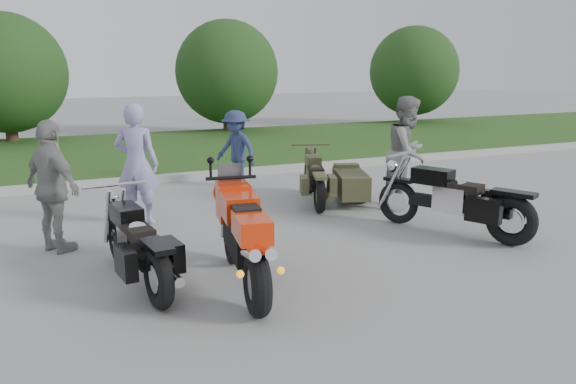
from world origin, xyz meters
name	(u,v)px	position (x,y,z in m)	size (l,w,h in m)	color
ground	(267,277)	(0.00, 0.00, 0.00)	(80.00, 80.00, 0.00)	gray
curb	(160,179)	(0.00, 6.00, 0.07)	(60.00, 0.30, 0.15)	#A6A49D
grass_strip	(129,152)	(0.00, 10.15, 0.07)	(60.00, 8.00, 0.14)	#386020
tree_mid_left	(5,73)	(-3.00, 13.50, 2.19)	(3.60, 3.60, 4.00)	#3F2B1C
tree_mid_right	(227,72)	(4.00, 13.50, 2.19)	(3.60, 3.60, 4.00)	#3F2B1C
tree_far_right	(414,71)	(12.00, 13.50, 2.19)	(3.60, 3.60, 4.00)	#3F2B1C
sportbike_red	(243,234)	(-0.36, -0.19, 0.62)	(0.63, 2.23, 1.06)	black
cruiser_left	(138,249)	(-1.40, 0.35, 0.43)	(0.52, 2.21, 0.85)	black
cruiser_right	(458,203)	(3.17, 0.43, 0.48)	(1.20, 2.27, 0.94)	black
cruiser_sidecar	(336,183)	(2.49, 2.84, 0.38)	(1.45, 2.02, 0.81)	black
person_stripe	(137,164)	(-0.94, 3.01, 0.94)	(0.69, 0.45, 1.88)	#978DC0
person_grey	(408,153)	(3.48, 2.12, 0.96)	(0.94, 0.73, 1.92)	gray
person_denim	(236,149)	(1.34, 4.95, 0.78)	(1.00, 0.58, 1.55)	navy
person_back	(53,187)	(-2.18, 2.03, 0.88)	(1.03, 0.43, 1.76)	gray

